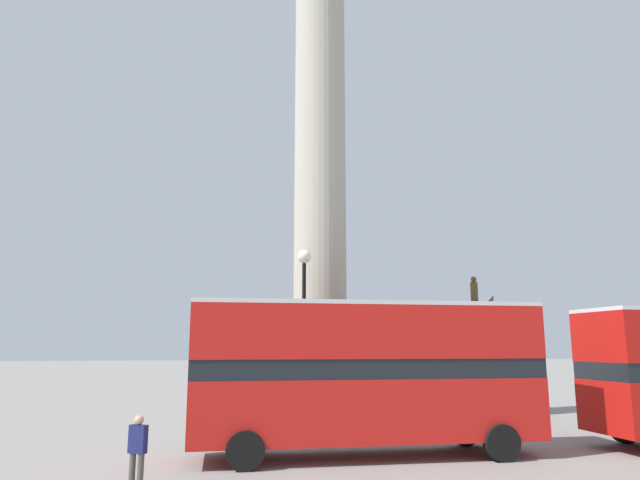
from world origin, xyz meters
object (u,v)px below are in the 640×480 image
Objects in this scene: monument_column at (320,153)px; bus_b at (366,370)px; equestrian_statue at (478,372)px; pedestrian_near_lamp at (137,449)px; street_lamp at (304,318)px.

bus_b is (0.48, -6.21, -8.79)m from monument_column.
equestrian_statue is 18.39m from pedestrian_near_lamp.
equestrian_statue is at bearing 34.33° from street_lamp.
street_lamp is at bearing 111.49° from bus_b.
pedestrian_near_lamp is (-4.45, -6.34, -3.22)m from street_lamp.
monument_column is 4.05× the size of equestrian_statue.
equestrian_statue reaches higher than bus_b.
monument_column reaches higher than bus_b.
street_lamp is 4.11× the size of pedestrian_near_lamp.
equestrian_statue is at bearing 50.02° from bus_b.
monument_column is at bearing 70.91° from street_lamp.
bus_b is at bearing -151.57° from equestrian_statue.
monument_column reaches higher than street_lamp.
monument_column is at bearing 92.81° from bus_b.
equestrian_statue is at bearing 22.63° from monument_column.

